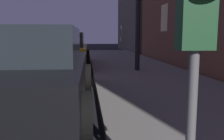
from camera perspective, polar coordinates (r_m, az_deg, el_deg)
parking_meter at (r=1.39m, az=18.93°, el=3.79°), size 0.19×0.19×1.39m
car_black at (r=4.26m, az=-18.71°, el=-0.32°), size 2.08×4.45×1.43m
car_yellow_cab at (r=9.83m, az=-11.60°, el=4.48°), size 2.17×4.52×1.43m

